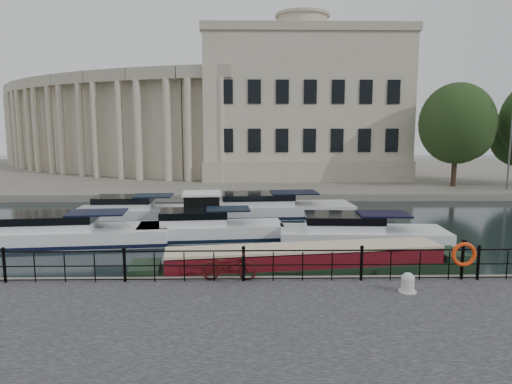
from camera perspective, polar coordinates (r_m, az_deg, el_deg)
The scene contains 11 objects.
ground_plane at distance 18.06m, azimuth -1.49°, elevation -10.37°, with size 160.00×160.00×0.00m, color black.
far_bank at distance 56.40m, azimuth -1.22°, elevation 2.47°, with size 120.00×42.00×0.55m, color #6B665B.
railing at distance 15.55m, azimuth -1.57°, elevation -8.78°, with size 24.14×0.14×1.22m.
civic_building at distance 51.87m, azimuth -2.37°, elevation 9.47°, with size 53.55×31.84×16.85m.
bicycle at distance 15.71m, azimuth -3.39°, elevation -9.19°, with size 0.66×1.90×1.00m, color #45110C.
mooring_bollard at distance 15.41m, azimuth 18.45°, elevation -10.73°, with size 0.56×0.56×0.63m.
life_ring_post at distance 17.13m, azimuth 24.53°, elevation -7.17°, with size 0.85×0.21×1.39m.
narrowboat at distance 17.90m, azimuth 6.15°, elevation -9.35°, with size 13.38×3.53×1.49m.
harbour_hut at distance 25.96m, azimuth -6.75°, elevation -2.58°, with size 3.08×2.64×2.18m.
cabin_cruisers at distance 25.76m, azimuth -5.35°, elevation -3.97°, with size 22.99×10.89×1.99m.
trees at distance 46.44m, azimuth 28.90°, elevation 7.07°, with size 13.84×8.39×9.48m.
Camera 1 is at (0.14, -17.14, 5.68)m, focal length 32.00 mm.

